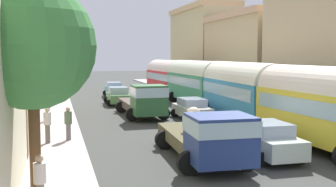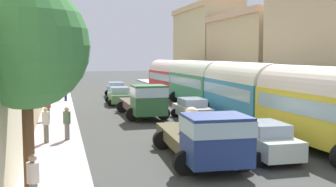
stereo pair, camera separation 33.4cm
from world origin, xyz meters
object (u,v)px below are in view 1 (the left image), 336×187
at_px(car_0, 118,96).
at_px(pedestrian_1, 48,108).
at_px(parked_bus_2, 195,81).
at_px(pedestrian_3, 47,124).
at_px(pedestrian_0, 40,181).
at_px(parked_bus_3, 168,76).
at_px(car_2, 268,140).
at_px(pedestrian_2, 68,122).
at_px(pedestrian_4, 64,92).
at_px(car_3, 192,109).
at_px(cargo_truck_0, 207,135).
at_px(cargo_truck_1, 144,101).
at_px(car_1, 114,89).
at_px(parked_bus_0, 326,105).
at_px(parked_bus_1, 240,89).

distance_m(car_0, pedestrian_1, 10.48).
distance_m(parked_bus_2, car_0, 7.08).
bearing_deg(car_0, pedestrian_3, -110.39).
relative_size(parked_bus_2, pedestrian_0, 5.53).
bearing_deg(parked_bus_3, pedestrian_3, -118.99).
height_order(car_2, pedestrian_2, pedestrian_2).
height_order(pedestrian_0, pedestrian_4, pedestrian_4).
relative_size(car_3, pedestrian_3, 2.19).
bearing_deg(parked_bus_2, cargo_truck_0, -107.91).
bearing_deg(parked_bus_3, pedestrian_1, -129.29).
bearing_deg(cargo_truck_1, cargo_truck_0, -90.31).
bearing_deg(parked_bus_3, car_1, 176.72).
distance_m(cargo_truck_1, pedestrian_2, 8.76).
distance_m(parked_bus_3, cargo_truck_1, 16.09).
xyz_separation_m(car_1, pedestrian_3, (-6.42, -22.60, 0.28)).
xyz_separation_m(parked_bus_0, parked_bus_3, (0.00, 27.00, -0.03)).
relative_size(parked_bus_2, parked_bus_3, 1.06).
relative_size(car_1, pedestrian_1, 2.53).
xyz_separation_m(car_1, pedestrian_4, (-5.27, -3.96, 0.22)).
distance_m(parked_bus_3, car_1, 6.08).
xyz_separation_m(car_3, pedestrian_4, (-8.37, 12.69, 0.27)).
bearing_deg(car_2, pedestrian_4, 108.81).
bearing_deg(pedestrian_4, cargo_truck_1, -64.99).
distance_m(cargo_truck_0, cargo_truck_1, 12.54).
height_order(parked_bus_3, pedestrian_3, parked_bus_3).
bearing_deg(pedestrian_1, pedestrian_4, 83.76).
relative_size(parked_bus_3, car_3, 2.20).
relative_size(parked_bus_0, pedestrian_4, 4.71).
distance_m(parked_bus_0, car_3, 11.15).
distance_m(parked_bus_0, car_0, 21.46).
bearing_deg(pedestrian_4, pedestrian_0, -92.45).
relative_size(cargo_truck_1, car_2, 1.83).
relative_size(parked_bus_2, car_3, 2.33).
bearing_deg(car_2, parked_bus_3, 83.49).
bearing_deg(cargo_truck_0, pedestrian_4, 102.33).
bearing_deg(cargo_truck_0, car_1, 89.89).
bearing_deg(pedestrian_0, parked_bus_0, 19.36).
bearing_deg(pedestrian_1, pedestrian_3, -89.02).
bearing_deg(car_1, car_2, -84.21).
relative_size(car_0, pedestrian_1, 2.38).
relative_size(parked_bus_0, pedestrian_1, 4.88).
relative_size(parked_bus_3, pedestrian_2, 4.94).
height_order(parked_bus_3, cargo_truck_0, parked_bus_3).
height_order(parked_bus_1, parked_bus_2, parked_bus_1).
relative_size(parked_bus_0, car_2, 2.11).
relative_size(parked_bus_2, car_0, 2.36).
bearing_deg(parked_bus_3, car_3, -99.81).
relative_size(parked_bus_0, parked_bus_1, 0.85).
bearing_deg(pedestrian_2, car_1, 76.27).
bearing_deg(pedestrian_1, parked_bus_1, -12.56).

